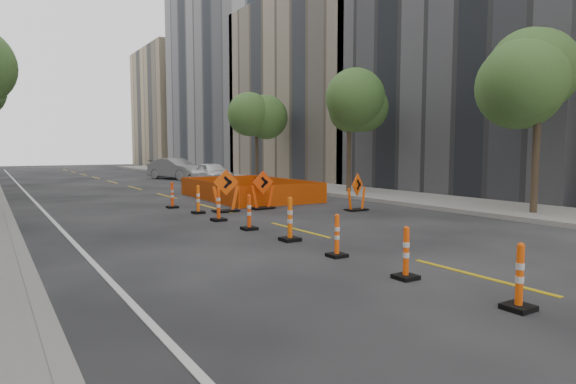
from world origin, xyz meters
TOP-DOWN VIEW (x-y plane):
  - ground_plane at (0.00, 0.00)m, footprint 140.00×140.00m
  - sidewalk_right at (9.00, 12.00)m, footprint 4.00×90.00m
  - bld_right_c at (17.00, 23.80)m, footprint 12.00×16.00m
  - bld_right_d at (17.00, 40.20)m, footprint 12.00×18.00m
  - bld_right_e at (17.00, 58.60)m, footprint 12.00×14.00m
  - tree_r_a at (8.40, 2.00)m, footprint 2.80×2.80m
  - tree_r_b at (8.40, 12.00)m, footprint 2.80×2.80m
  - tree_r_c at (8.40, 22.00)m, footprint 2.80×2.80m
  - channelizer_1 at (-1.12, -3.47)m, footprint 0.39×0.39m
  - channelizer_2 at (-1.27, -1.40)m, footprint 0.38×0.38m
  - channelizer_3 at (-1.22, 0.67)m, footprint 0.37×0.37m
  - channelizer_4 at (-1.10, 2.73)m, footprint 0.44×0.44m
  - channelizer_5 at (-1.19, 4.80)m, footprint 0.41×0.41m
  - channelizer_6 at (-1.23, 6.87)m, footprint 0.43×0.43m
  - channelizer_7 at (-1.11, 8.94)m, footprint 0.41×0.41m
  - channelizer_8 at (-1.37, 11.01)m, footprint 0.41×0.41m
  - chevron_sign_left at (-0.07, 8.81)m, footprint 1.14×0.78m
  - chevron_sign_center at (1.50, 8.82)m, footprint 1.00×0.60m
  - chevron_sign_right at (4.28, 6.50)m, footprint 1.09×0.89m
  - safety_fence at (2.95, 12.86)m, footprint 4.38×7.20m
  - parked_car_near at (5.54, 23.11)m, footprint 1.78×4.26m
  - parked_car_mid at (4.89, 28.81)m, footprint 3.36×5.21m
  - parked_car_far at (5.49, 34.22)m, footprint 2.48×4.91m

SIDE VIEW (x-z plane):
  - ground_plane at x=0.00m, z-range 0.00..0.00m
  - sidewalk_right at x=9.00m, z-range 0.00..0.15m
  - safety_fence at x=2.95m, z-range 0.00..0.88m
  - channelizer_3 at x=-1.22m, z-range 0.00..0.94m
  - channelizer_2 at x=-1.27m, z-range 0.00..0.96m
  - channelizer_1 at x=-1.12m, z-range 0.00..0.99m
  - channelizer_5 at x=-1.19m, z-range 0.00..1.03m
  - channelizer_8 at x=-1.37m, z-range 0.00..1.03m
  - channelizer_7 at x=-1.11m, z-range 0.00..1.04m
  - channelizer_6 at x=-1.23m, z-range 0.00..1.09m
  - channelizer_4 at x=-1.10m, z-range 0.00..1.13m
  - parked_car_far at x=5.49m, z-range 0.00..1.37m
  - chevron_sign_right at x=4.28m, z-range 0.00..1.42m
  - parked_car_near at x=5.54m, z-range 0.00..1.44m
  - chevron_sign_center at x=1.50m, z-range 0.00..1.50m
  - chevron_sign_left at x=-0.07m, z-range 0.00..1.58m
  - parked_car_mid at x=4.89m, z-range 0.00..1.62m
  - tree_r_a at x=8.40m, z-range 1.55..7.50m
  - tree_r_b at x=8.40m, z-range 1.55..7.50m
  - tree_r_c at x=8.40m, z-range 1.55..7.50m
  - bld_right_c at x=17.00m, z-range 0.00..14.00m
  - bld_right_e at x=17.00m, z-range 0.00..16.00m
  - bld_right_d at x=17.00m, z-range 0.00..20.00m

